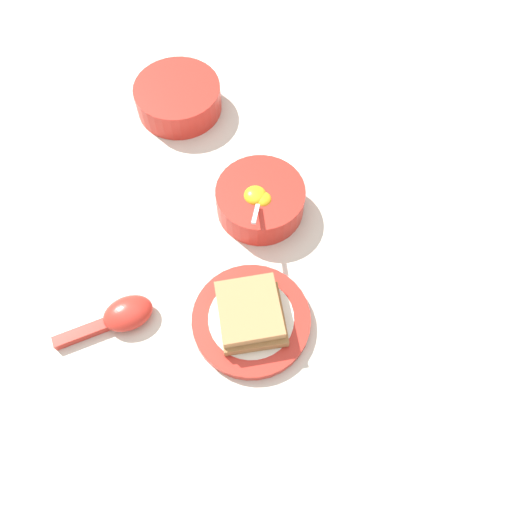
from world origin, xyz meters
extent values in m
plane|color=beige|center=(0.00, 0.00, 0.00)|extent=(3.00, 3.00, 0.00)
cylinder|color=red|center=(0.19, -0.09, 0.03)|extent=(0.15, 0.15, 0.05)
cylinder|color=white|center=(0.19, -0.09, 0.04)|extent=(0.13, 0.13, 0.02)
ellipsoid|color=yellow|center=(0.19, -0.10, 0.05)|extent=(0.03, 0.03, 0.02)
ellipsoid|color=yellow|center=(0.18, -0.09, 0.05)|extent=(0.04, 0.04, 0.02)
cylinder|color=black|center=(0.18, -0.09, 0.05)|extent=(0.03, 0.03, 0.00)
ellipsoid|color=silver|center=(0.18, -0.10, 0.05)|extent=(0.03, 0.02, 0.01)
cube|color=silver|center=(0.15, -0.12, 0.07)|extent=(0.04, 0.04, 0.03)
cylinder|color=red|center=(0.04, -0.23, 0.01)|extent=(0.18, 0.18, 0.02)
cylinder|color=white|center=(0.04, -0.23, 0.02)|extent=(0.13, 0.13, 0.00)
cube|color=#9E7042|center=(0.04, -0.24, 0.03)|extent=(0.13, 0.14, 0.02)
cube|color=tan|center=(0.04, -0.23, 0.05)|extent=(0.13, 0.13, 0.02)
ellipsoid|color=red|center=(-0.09, -0.10, 0.02)|extent=(0.09, 0.08, 0.03)
cube|color=red|center=(-0.16, -0.08, 0.01)|extent=(0.09, 0.04, 0.02)
cylinder|color=red|center=(0.23, 0.19, 0.03)|extent=(0.16, 0.16, 0.05)
cylinder|color=white|center=(0.23, 0.19, 0.04)|extent=(0.13, 0.13, 0.02)
camera|label=1|loc=(-0.13, -0.44, 0.74)|focal=35.00mm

